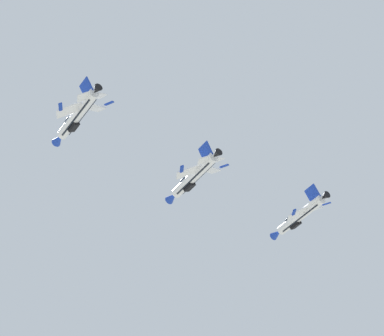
# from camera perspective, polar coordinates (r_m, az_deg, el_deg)

# --- Properties ---
(fighter_jet_lead) EXTENTS (9.20, 15.82, 5.43)m
(fighter_jet_lead) POSITION_cam_1_polar(r_m,az_deg,el_deg) (129.37, -8.30, 3.75)
(fighter_jet_lead) COLOR white
(fighter_jet_left_wing) EXTENTS (9.51, 15.82, 5.22)m
(fighter_jet_left_wing) POSITION_cam_1_polar(r_m,az_deg,el_deg) (133.65, 0.10, -0.63)
(fighter_jet_left_wing) COLOR white
(fighter_jet_right_wing) EXTENTS (9.13, 15.82, 5.47)m
(fighter_jet_right_wing) POSITION_cam_1_polar(r_m,az_deg,el_deg) (145.77, 7.76, -3.44)
(fighter_jet_right_wing) COLOR white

